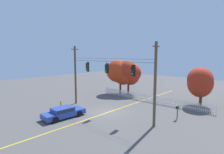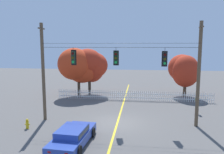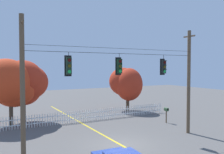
{
  "view_description": "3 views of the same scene",
  "coord_description": "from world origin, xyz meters",
  "px_view_note": "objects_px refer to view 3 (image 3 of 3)",
  "views": [
    {
      "loc": [
        14.3,
        -14.93,
        6.75
      ],
      "look_at": [
        -0.4,
        1.23,
        4.1
      ],
      "focal_mm": 28.93,
      "sensor_mm": 36.0,
      "label": 1
    },
    {
      "loc": [
        1.76,
        -17.5,
        6.21
      ],
      "look_at": [
        -0.56,
        0.87,
        3.6
      ],
      "focal_mm": 36.19,
      "sensor_mm": 36.0,
      "label": 2
    },
    {
      "loc": [
        -8.09,
        -13.57,
        5.17
      ],
      "look_at": [
        -0.17,
        0.93,
        4.49
      ],
      "focal_mm": 38.69,
      "sensor_mm": 36.0,
      "label": 3
    }
  ],
  "objects_px": {
    "traffic_signal_northbound_primary": "(69,66)",
    "traffic_signal_eastbound_side": "(163,67)",
    "roadside_mailbox": "(166,110)",
    "traffic_signal_westbound_side": "(119,66)",
    "autumn_oak_far_east": "(126,83)",
    "autumn_maple_near_fence": "(10,84)",
    "autumn_maple_mid": "(25,82)"
  },
  "relations": [
    {
      "from": "autumn_maple_near_fence",
      "to": "autumn_maple_mid",
      "type": "xyz_separation_m",
      "value": [
        1.41,
        0.83,
        0.07
      ]
    },
    {
      "from": "traffic_signal_westbound_side",
      "to": "traffic_signal_eastbound_side",
      "type": "distance_m",
      "value": 3.73
    },
    {
      "from": "autumn_maple_near_fence",
      "to": "traffic_signal_eastbound_side",
      "type": "bearing_deg",
      "value": -44.63
    },
    {
      "from": "traffic_signal_westbound_side",
      "to": "roadside_mailbox",
      "type": "relative_size",
      "value": 0.99
    },
    {
      "from": "autumn_maple_near_fence",
      "to": "autumn_oak_far_east",
      "type": "distance_m",
      "value": 12.9
    },
    {
      "from": "traffic_signal_eastbound_side",
      "to": "autumn_maple_mid",
      "type": "bearing_deg",
      "value": 128.32
    },
    {
      "from": "autumn_maple_mid",
      "to": "roadside_mailbox",
      "type": "bearing_deg",
      "value": -30.37
    },
    {
      "from": "traffic_signal_northbound_primary",
      "to": "autumn_maple_mid",
      "type": "bearing_deg",
      "value": 94.83
    },
    {
      "from": "autumn_oak_far_east",
      "to": "roadside_mailbox",
      "type": "xyz_separation_m",
      "value": [
        -0.04,
        -7.1,
        -2.12
      ]
    },
    {
      "from": "traffic_signal_northbound_primary",
      "to": "autumn_oak_far_east",
      "type": "bearing_deg",
      "value": 45.0
    },
    {
      "from": "roadside_mailbox",
      "to": "traffic_signal_northbound_primary",
      "type": "bearing_deg",
      "value": -161.79
    },
    {
      "from": "traffic_signal_westbound_side",
      "to": "roadside_mailbox",
      "type": "distance_m",
      "value": 8.88
    },
    {
      "from": "traffic_signal_northbound_primary",
      "to": "autumn_maple_mid",
      "type": "height_order",
      "value": "traffic_signal_northbound_primary"
    },
    {
      "from": "traffic_signal_eastbound_side",
      "to": "autumn_maple_mid",
      "type": "height_order",
      "value": "traffic_signal_eastbound_side"
    },
    {
      "from": "autumn_maple_mid",
      "to": "traffic_signal_northbound_primary",
      "type": "bearing_deg",
      "value": -85.17
    },
    {
      "from": "autumn_maple_near_fence",
      "to": "traffic_signal_westbound_side",
      "type": "bearing_deg",
      "value": -58.52
    },
    {
      "from": "traffic_signal_westbound_side",
      "to": "traffic_signal_eastbound_side",
      "type": "height_order",
      "value": "same"
    },
    {
      "from": "autumn_maple_mid",
      "to": "autumn_oak_far_east",
      "type": "relative_size",
      "value": 1.14
    },
    {
      "from": "autumn_maple_near_fence",
      "to": "roadside_mailbox",
      "type": "relative_size",
      "value": 4.15
    },
    {
      "from": "autumn_maple_mid",
      "to": "traffic_signal_westbound_side",
      "type": "bearing_deg",
      "value": -67.1
    },
    {
      "from": "roadside_mailbox",
      "to": "traffic_signal_westbound_side",
      "type": "bearing_deg",
      "value": -154.01
    },
    {
      "from": "traffic_signal_westbound_side",
      "to": "autumn_maple_near_fence",
      "type": "bearing_deg",
      "value": 121.48
    },
    {
      "from": "autumn_oak_far_east",
      "to": "traffic_signal_eastbound_side",
      "type": "bearing_deg",
      "value": -107.89
    },
    {
      "from": "autumn_maple_near_fence",
      "to": "autumn_oak_far_east",
      "type": "xyz_separation_m",
      "value": [
        12.83,
        1.26,
        -0.4
      ]
    },
    {
      "from": "autumn_oak_far_east",
      "to": "autumn_maple_mid",
      "type": "bearing_deg",
      "value": -177.84
    },
    {
      "from": "traffic_signal_eastbound_side",
      "to": "roadside_mailbox",
      "type": "distance_m",
      "value": 6.29
    },
    {
      "from": "autumn_maple_mid",
      "to": "autumn_oak_far_east",
      "type": "xyz_separation_m",
      "value": [
        11.41,
        0.43,
        -0.47
      ]
    },
    {
      "from": "traffic_signal_eastbound_side",
      "to": "autumn_maple_mid",
      "type": "distance_m",
      "value": 12.99
    },
    {
      "from": "traffic_signal_eastbound_side",
      "to": "autumn_maple_near_fence",
      "type": "xyz_separation_m",
      "value": [
        -9.42,
        9.3,
        -1.5
      ]
    },
    {
      "from": "traffic_signal_westbound_side",
      "to": "autumn_oak_far_east",
      "type": "relative_size",
      "value": 0.28
    },
    {
      "from": "traffic_signal_eastbound_side",
      "to": "traffic_signal_northbound_primary",
      "type": "bearing_deg",
      "value": 180.0
    },
    {
      "from": "traffic_signal_northbound_primary",
      "to": "traffic_signal_eastbound_side",
      "type": "height_order",
      "value": "same"
    }
  ]
}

